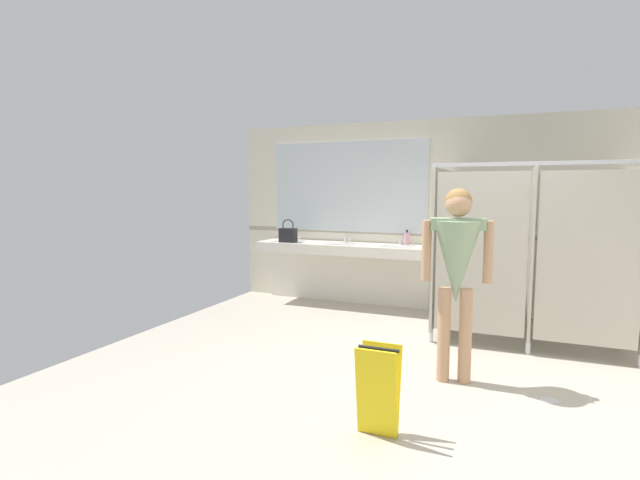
% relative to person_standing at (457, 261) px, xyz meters
% --- Properties ---
extents(ground_plane, '(6.93, 6.11, 0.10)m').
position_rel_person_standing_xyz_m(ground_plane, '(-0.08, -0.26, -1.11)').
color(ground_plane, '#B2A899').
extents(wall_back, '(6.93, 0.12, 2.61)m').
position_rel_person_standing_xyz_m(wall_back, '(-0.08, 2.56, 0.24)').
color(wall_back, beige).
rests_on(wall_back, ground_plane).
extents(wall_back_tile_band, '(6.93, 0.01, 0.06)m').
position_rel_person_standing_xyz_m(wall_back_tile_band, '(-0.08, 2.49, -0.01)').
color(wall_back_tile_band, '#9E937F').
rests_on(wall_back_tile_band, wall_back).
extents(vanity_counter, '(2.44, 0.57, 1.01)m').
position_rel_person_standing_xyz_m(vanity_counter, '(-1.87, 2.28, -0.40)').
color(vanity_counter, silver).
rests_on(vanity_counter, ground_plane).
extents(mirror_panel, '(2.34, 0.02, 1.31)m').
position_rel_person_standing_xyz_m(mirror_panel, '(-1.87, 2.48, 0.64)').
color(mirror_panel, silver).
rests_on(mirror_panel, wall_back).
extents(bathroom_stalls, '(2.01, 1.53, 1.94)m').
position_rel_person_standing_xyz_m(bathroom_stalls, '(0.61, 1.51, -0.05)').
color(bathroom_stalls, '#B2AD9E').
rests_on(bathroom_stalls, ground_plane).
extents(person_standing, '(0.58, 0.47, 1.67)m').
position_rel_person_standing_xyz_m(person_standing, '(0.00, 0.00, 0.00)').
color(person_standing, tan).
rests_on(person_standing, ground_plane).
extents(handbag, '(0.24, 0.14, 0.34)m').
position_rel_person_standing_xyz_m(handbag, '(-2.63, 2.05, -0.05)').
color(handbag, black).
rests_on(handbag, vanity_counter).
extents(soap_dispenser, '(0.07, 0.07, 0.21)m').
position_rel_person_standing_xyz_m(soap_dispenser, '(-0.95, 2.36, -0.07)').
color(soap_dispenser, '#D899B2').
rests_on(soap_dispenser, vanity_counter).
extents(wet_floor_sign, '(0.28, 0.19, 0.62)m').
position_rel_person_standing_xyz_m(wet_floor_sign, '(-0.35, -1.15, -0.74)').
color(wet_floor_sign, yellow).
rests_on(wet_floor_sign, ground_plane).
extents(floor_drain_cover, '(0.14, 0.14, 0.01)m').
position_rel_person_standing_xyz_m(floor_drain_cover, '(0.75, -0.11, -1.06)').
color(floor_drain_cover, '#B7BABF').
rests_on(floor_drain_cover, ground_plane).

